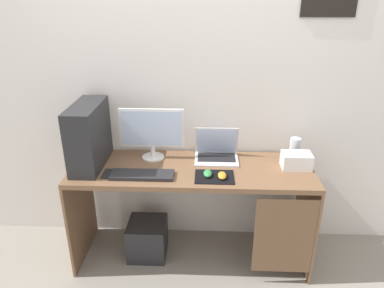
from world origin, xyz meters
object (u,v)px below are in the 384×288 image
Objects in this scene: mouse_left at (208,173)px; subwoofer at (148,238)px; mouse_right at (222,175)px; speaker at (295,148)px; keyboard at (142,175)px; pc_tower at (89,135)px; cell_phone at (108,174)px; projector at (296,161)px; monitor at (152,132)px; laptop at (216,152)px.

mouse_left is 0.80m from subwoofer.
subwoofer is (-0.55, 0.15, -0.64)m from mouse_right.
speaker is 0.37× the size of keyboard.
pc_tower is 3.67× the size of cell_phone.
pc_tower is at bearing -179.81° from projector.
cell_phone is at bearing 178.10° from mouse_right.
projector reaches higher than subwoofer.
pc_tower is 1.68× the size of subwoofer.
mouse_left is at bearing -153.86° from speaker.
speaker is 0.71m from mouse_left.
monitor reaches higher than projector.
laptop is 0.29m from mouse_left.
monitor is 2.30× the size of projector.
keyboard is at bearing -82.95° from subwoofer.
subwoofer is (0.37, -0.03, -0.84)m from pc_tower.
monitor is 0.35m from keyboard.
mouse_left is at bearing -33.08° from monitor.
mouse_left is 0.34× the size of subwoofer.
speaker reaches higher than mouse_left.
mouse_right is at bearing -1.90° from cell_phone.
speaker reaches higher than projector.
projector is at bearing -97.13° from speaker.
cell_phone is (-0.77, 0.03, -0.02)m from mouse_right.
projector reaches higher than cell_phone.
projector is 0.63m from mouse_left.
speaker is (1.46, 0.16, -0.14)m from pc_tower.
pc_tower reaches higher than keyboard.
speaker is at bearing 2.88° from laptop.
cell_phone is at bearing -135.46° from monitor.
mouse_left is 1.00× the size of mouse_right.
pc_tower is at bearing -164.53° from monitor.
speaker is at bearing 82.87° from projector.
pc_tower is at bearing 169.43° from mouse_right.
keyboard reaches higher than cell_phone.
laptop is at bearing 17.36° from subwoofer.
subwoofer is at bearing 165.08° from mouse_left.
projector is (1.44, 0.00, -0.17)m from pc_tower.
monitor is (0.42, 0.12, -0.01)m from pc_tower.
monitor is at bearing 44.54° from cell_phone.
subwoofer is at bearing 165.11° from mouse_right.
mouse_right is 0.34× the size of subwoofer.
monitor is 0.43m from cell_phone.
speaker is 1.12m from keyboard.
mouse_right is at bearing -0.54° from keyboard.
monitor is 4.79× the size of mouse_left.
mouse_left is at bearing -102.66° from laptop.
subwoofer is (-0.05, -0.14, -0.83)m from monitor.
pc_tower reaches higher than subwoofer.
projector is at bearing 6.70° from cell_phone.
keyboard is at bearing -170.74° from projector.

